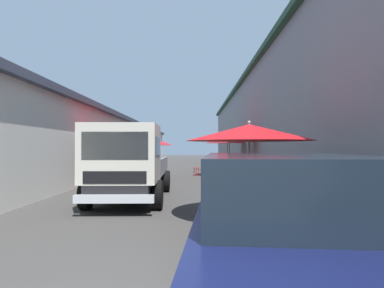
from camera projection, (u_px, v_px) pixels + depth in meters
ground at (182, 178)px, 15.20m from camera, size 90.00×90.00×0.00m
building_left_whitewash at (55, 143)px, 17.53m from camera, size 49.80×7.50×3.46m
building_right_concrete at (314, 120)px, 17.42m from camera, size 49.80×7.50×6.06m
fruit_stall_mid_lane at (249, 142)px, 6.55m from camera, size 2.69×2.69×2.09m
fruit_stall_far_right at (116, 140)px, 12.22m from camera, size 2.12×2.12×2.38m
fruit_stall_near_left at (146, 145)px, 14.81m from camera, size 2.58×2.58×2.14m
fruit_stall_near_right at (230, 139)px, 16.44m from camera, size 2.77×2.77×2.43m
fruit_stall_far_left at (228, 142)px, 20.21m from camera, size 2.80×2.80×2.32m
hatchback_car at (281, 223)px, 3.21m from camera, size 4.03×2.17×1.45m
delivery_truck at (127, 165)px, 8.27m from camera, size 4.96×2.06×2.08m
vendor_by_crates at (137, 156)px, 19.00m from camera, size 0.56×0.44×1.67m
plastic_stool at (196, 170)px, 16.68m from camera, size 0.30×0.30×0.43m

